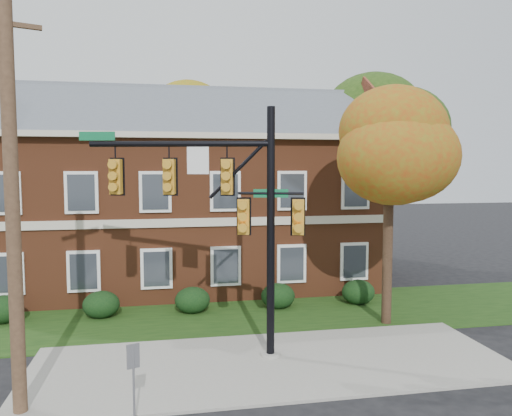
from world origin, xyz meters
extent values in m
plane|color=black|center=(0.00, 0.00, 0.00)|extent=(120.00, 120.00, 0.00)
cube|color=gray|center=(0.00, 1.00, 0.04)|extent=(14.00, 5.00, 0.08)
cube|color=#193811|center=(0.00, 6.00, 0.02)|extent=(30.00, 6.00, 0.04)
cube|color=brown|center=(-2.00, 12.00, 3.50)|extent=(18.00, 8.00, 7.00)
cube|color=beige|center=(-2.00, 12.00, 7.12)|extent=(18.80, 8.80, 0.24)
cube|color=beige|center=(-2.00, 7.97, 3.50)|extent=(18.00, 0.12, 0.35)
ellipsoid|color=black|center=(-9.00, 6.70, 0.53)|extent=(1.40, 1.26, 1.05)
ellipsoid|color=black|center=(-5.50, 6.70, 0.53)|extent=(1.40, 1.26, 1.05)
ellipsoid|color=black|center=(-2.00, 6.70, 0.53)|extent=(1.40, 1.26, 1.05)
ellipsoid|color=black|center=(1.50, 6.70, 0.53)|extent=(1.40, 1.26, 1.05)
ellipsoid|color=black|center=(5.00, 6.70, 0.53)|extent=(1.40, 1.26, 1.05)
cylinder|color=black|center=(5.00, 4.00, 2.88)|extent=(0.36, 0.36, 5.76)
ellipsoid|color=#A8310E|center=(5.00, 4.00, 6.48)|extent=(4.25, 4.25, 3.60)
ellipsoid|color=#A8310E|center=(5.62, 3.62, 7.08)|extent=(3.50, 3.50, 3.00)
cylinder|color=black|center=(9.00, 13.00, 3.52)|extent=(0.36, 0.36, 7.04)
ellipsoid|color=#1A350E|center=(9.00, 13.00, 7.92)|extent=(5.95, 5.95, 5.04)
ellipsoid|color=#1A350E|center=(9.88, 12.47, 8.52)|extent=(4.90, 4.90, 4.20)
cylinder|color=black|center=(-1.00, 20.00, 3.84)|extent=(0.36, 0.36, 7.68)
ellipsoid|color=#B66D0F|center=(-1.00, 20.00, 8.64)|extent=(6.46, 6.46, 5.47)
ellipsoid|color=#B66D0F|center=(-0.05, 19.43, 9.24)|extent=(5.32, 5.32, 4.56)
cylinder|color=gray|center=(0.05, 1.50, 0.09)|extent=(0.61, 0.61, 0.17)
cylinder|color=black|center=(0.05, 1.50, 3.79)|extent=(0.29, 0.29, 7.59)
cylinder|color=black|center=(-2.58, 2.13, 6.50)|extent=(5.31, 1.43, 0.17)
cylinder|color=black|center=(0.05, 1.50, 5.04)|extent=(1.92, 0.54, 0.09)
cube|color=#BE821E|center=(-4.48, 2.59, 5.53)|extent=(0.54, 0.43, 1.26)
cube|color=#BE821E|center=(-2.90, 2.21, 5.53)|extent=(0.54, 0.43, 1.26)
cube|color=#BE821E|center=(-1.21, 1.80, 5.53)|extent=(0.54, 0.43, 1.26)
cube|color=silver|center=(-2.06, 2.00, 6.01)|extent=(0.64, 0.19, 0.81)
cube|color=#0C6036|center=(-5.01, 2.71, 6.74)|extent=(1.06, 0.29, 0.26)
cube|color=#BE821E|center=(-0.74, 1.69, 4.33)|extent=(0.54, 0.43, 1.26)
cube|color=#BE821E|center=(0.84, 1.31, 4.33)|extent=(0.54, 0.43, 1.26)
cube|color=#0C6036|center=(0.05, 1.50, 5.04)|extent=(1.01, 0.28, 0.25)
cylinder|color=#432E1F|center=(-6.48, -0.79, 4.87)|extent=(0.42, 0.42, 9.74)
cube|color=#432E1F|center=(-6.48, -0.79, 8.98)|extent=(1.46, 0.63, 0.11)
cylinder|color=slate|center=(-3.80, -2.00, 0.98)|extent=(0.07, 0.07, 1.95)
cube|color=slate|center=(-3.80, -2.00, 1.69)|extent=(0.28, 0.13, 0.55)
camera|label=1|loc=(-3.11, -12.92, 5.82)|focal=35.00mm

